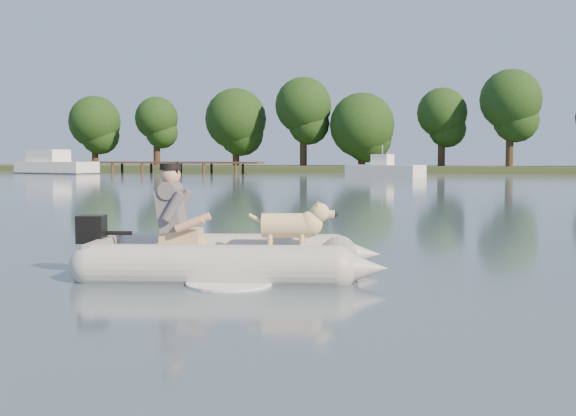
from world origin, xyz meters
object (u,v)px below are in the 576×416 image
(dog, at_px, (286,230))
(cabin_cruiser, at_px, (56,162))
(motorboat, at_px, (385,162))
(dinghy, at_px, (231,224))
(dock, at_px, (167,167))
(man, at_px, (173,207))

(dog, xyz_separation_m, cabin_cruiser, (-34.48, 45.88, 0.51))
(cabin_cruiser, distance_m, motorboat, 29.11)
(dinghy, distance_m, motorboat, 43.70)
(dock, bearing_deg, dinghy, -63.22)
(dock, bearing_deg, cabin_cruiser, -146.96)
(dinghy, xyz_separation_m, man, (-0.71, -0.11, 0.19))
(dock, distance_m, cabin_cruiser, 9.52)
(man, height_order, cabin_cruiser, cabin_cruiser)
(cabin_cruiser, bearing_deg, dinghy, -40.01)
(dinghy, relative_size, dog, 5.08)
(dinghy, xyz_separation_m, cabin_cruiser, (-33.84, 46.09, 0.44))
(dog, relative_size, motorboat, 0.17)
(dinghy, relative_size, man, 4.39)
(dock, xyz_separation_m, cabin_cruiser, (-7.97, -5.18, 0.53))
(motorboat, bearing_deg, dog, -62.52)
(cabin_cruiser, relative_size, motorboat, 1.40)
(man, bearing_deg, motorboat, 82.06)
(man, height_order, dog, man)
(dock, height_order, cabin_cruiser, cabin_cruiser)
(cabin_cruiser, xyz_separation_m, motorboat, (28.99, -2.67, 0.05))
(motorboat, bearing_deg, man, -64.33)
(dock, xyz_separation_m, dog, (26.51, -51.07, 0.01))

